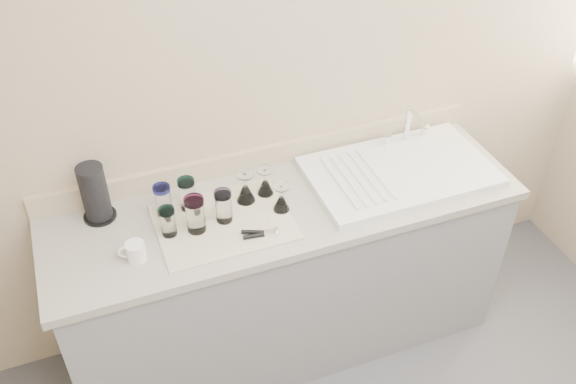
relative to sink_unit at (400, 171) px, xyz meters
name	(u,v)px	position (x,y,z in m)	size (l,w,h in m)	color
room_envelope	(470,300)	(-0.55, -1.20, 0.64)	(3.54, 3.50, 2.52)	#4A4A4F
counter_unit	(285,275)	(-0.55, 0.00, -0.47)	(2.06, 0.62, 0.90)	slate
sink_unit	(400,171)	(0.00, 0.00, 0.00)	(0.82, 0.50, 0.22)	white
dish_towel	(224,222)	(-0.83, -0.03, -0.02)	(0.55, 0.42, 0.01)	silver
tumbler_teal	(163,200)	(-1.05, 0.10, 0.06)	(0.07, 0.07, 0.14)	white
tumbler_cyan	(187,194)	(-0.95, 0.11, 0.06)	(0.07, 0.07, 0.14)	white
tumbler_magenta	(168,221)	(-1.06, -0.03, 0.05)	(0.07, 0.07, 0.13)	white
tumbler_blue	(195,214)	(-0.95, -0.04, 0.07)	(0.08, 0.08, 0.16)	white
tumbler_lavender	(223,206)	(-0.83, -0.02, 0.06)	(0.07, 0.07, 0.14)	white
goblet_back_left	(246,191)	(-0.71, 0.07, 0.04)	(0.08, 0.08, 0.15)	white
goblet_back_right	(265,185)	(-0.61, 0.08, 0.03)	(0.07, 0.07, 0.13)	white
goblet_front_right	(281,201)	(-0.59, -0.04, 0.03)	(0.07, 0.07, 0.12)	white
can_opener	(260,233)	(-0.72, -0.16, 0.00)	(0.15, 0.08, 0.02)	silver
white_mug	(135,251)	(-1.21, -0.11, 0.02)	(0.11, 0.09, 0.08)	white
paper_towel_roll	(95,194)	(-1.31, 0.19, 0.11)	(0.14, 0.14, 0.26)	black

